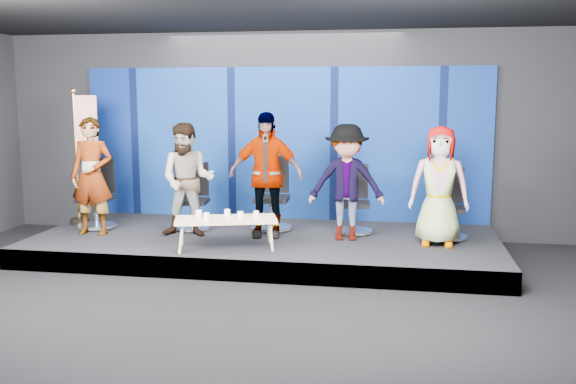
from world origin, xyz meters
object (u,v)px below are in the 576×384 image
at_px(panelist_a, 92,176).
at_px(coffee_table, 226,221).
at_px(mug_b, 207,216).
at_px(chair_a, 97,205).
at_px(chair_d, 354,211).
at_px(panelist_e, 439,186).
at_px(mug_c, 227,213).
at_px(panelist_b, 188,180).
at_px(flag_stand, 83,153).
at_px(panelist_d, 347,182).
at_px(mug_e, 256,214).
at_px(chair_c, 272,206).
at_px(mug_a, 199,214).
at_px(chair_e, 448,215).
at_px(mug_d, 241,215).
at_px(chair_b, 193,207).
at_px(panelist_c, 266,175).

distance_m(panelist_a, coffee_table, 2.39).
height_order(panelist_a, mug_b, panelist_a).
bearing_deg(chair_a, panelist_a, -72.60).
xyz_separation_m(chair_d, panelist_e, (1.24, -0.62, 0.51)).
height_order(chair_d, coffee_table, chair_d).
xyz_separation_m(panelist_e, mug_c, (-2.95, -0.59, -0.37)).
relative_size(panelist_b, flag_stand, 0.77).
relative_size(panelist_d, mug_c, 17.41).
bearing_deg(chair_a, chair_d, 2.05).
relative_size(mug_b, mug_e, 1.09).
height_order(chair_c, mug_a, chair_c).
distance_m(panelist_a, chair_e, 5.44).
relative_size(chair_d, mug_b, 10.77).
bearing_deg(chair_e, panelist_d, -162.72).
bearing_deg(chair_c, panelist_a, -165.42).
relative_size(chair_e, mug_c, 10.70).
relative_size(mug_b, mug_d, 0.97).
relative_size(chair_a, mug_b, 11.32).
height_order(panelist_e, coffee_table, panelist_e).
relative_size(panelist_a, mug_a, 16.91).
bearing_deg(panelist_a, chair_c, 14.90).
xyz_separation_m(chair_d, mug_d, (-1.48, -1.36, 0.13)).
xyz_separation_m(panelist_b, chair_d, (2.47, 0.67, -0.51)).
relative_size(panelist_b, mug_e, 19.08).
bearing_deg(panelist_b, panelist_e, -4.54).
xyz_separation_m(panelist_a, mug_c, (2.25, -0.42, -0.42)).
xyz_separation_m(panelist_a, mug_d, (2.48, -0.56, -0.42)).
bearing_deg(panelist_e, chair_c, 169.80).
distance_m(panelist_a, panelist_d, 3.88).
distance_m(panelist_a, panelist_e, 5.20).
height_order(chair_b, chair_c, chair_c).
distance_m(chair_d, mug_a, 2.49).
bearing_deg(mug_b, panelist_e, 15.81).
distance_m(chair_a, panelist_c, 2.89).
bearing_deg(chair_d, panelist_d, -103.99).
height_order(chair_a, chair_e, chair_a).
bearing_deg(flag_stand, chair_c, -15.56).
distance_m(mug_b, flag_stand, 2.99).
bearing_deg(panelist_a, panelist_c, 4.34).
bearing_deg(flag_stand, mug_b, -46.99).
distance_m(panelist_b, mug_d, 1.26).
bearing_deg(mug_b, panelist_a, 160.58).
bearing_deg(chair_a, chair_c, 4.65).
bearing_deg(coffee_table, mug_a, -175.35).
bearing_deg(panelist_a, chair_e, 4.55).
bearing_deg(chair_c, panelist_c, -92.36).
bearing_deg(chair_b, mug_a, -73.46).
distance_m(chair_d, mug_e, 1.77).
height_order(panelist_a, chair_d, panelist_a).
distance_m(panelist_b, panelist_c, 1.18).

